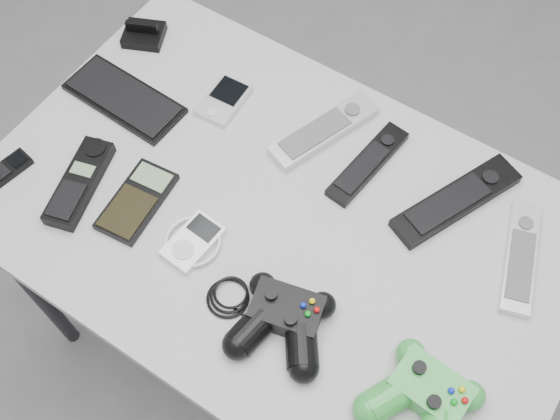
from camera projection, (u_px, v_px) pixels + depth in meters
The scene contains 15 objects.
floor at pixel (270, 312), 1.78m from camera, with size 3.50×3.50×0.00m, color slate.
desk at pixel (281, 233), 1.19m from camera, with size 1.04×0.67×0.70m.
pda_keyboard at pixel (124, 98), 1.25m from camera, with size 0.24×0.10×0.01m, color black.
dock_bracket at pixel (143, 31), 1.32m from camera, with size 0.08×0.07×0.04m, color black.
pda at pixel (223, 100), 1.25m from camera, with size 0.07×0.11×0.02m, color silver.
remote_silver_a at pixel (324, 130), 1.21m from camera, with size 0.06×0.22×0.02m, color silver.
remote_black_a at pixel (368, 163), 1.18m from camera, with size 0.04×0.20×0.02m, color black.
remote_black_b at pixel (456, 200), 1.14m from camera, with size 0.06×0.25×0.02m, color black.
remote_silver_b at pixel (520, 257), 1.08m from camera, with size 0.05×0.21×0.02m, color silver.
mobile_phone at pixel (7, 169), 1.17m from camera, with size 0.04×0.09×0.01m, color black.
cordless_handset at pixel (79, 182), 1.15m from camera, with size 0.06×0.18×0.03m, color black.
calculator at pixel (137, 201), 1.14m from camera, with size 0.08×0.16×0.02m, color black.
mp3_player at pixel (193, 242), 1.10m from camera, with size 0.10×0.10×0.02m, color white.
controller_black at pixel (283, 319), 1.01m from camera, with size 0.26×0.16×0.05m, color black, non-canonical shape.
controller_green at pixel (425, 397), 0.95m from camera, with size 0.16×0.17×0.05m, color #258A2E, non-canonical shape.
Camera 1 is at (0.37, -0.51, 1.69)m, focal length 42.00 mm.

